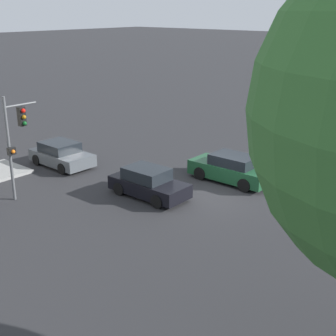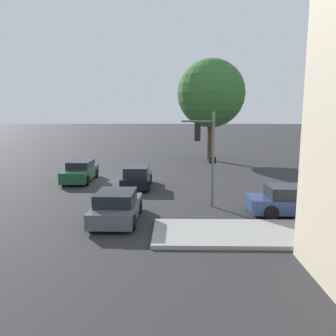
{
  "view_description": "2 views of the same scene",
  "coord_description": "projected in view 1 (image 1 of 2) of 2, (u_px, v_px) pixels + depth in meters",
  "views": [
    {
      "loc": [
        -12.32,
        17.73,
        8.74
      ],
      "look_at": [
        1.3,
        1.8,
        1.52
      ],
      "focal_mm": 50.0,
      "sensor_mm": 36.0,
      "label": 1
    },
    {
      "loc": [
        23.54,
        4.73,
        4.81
      ],
      "look_at": [
        1.47,
        4.33,
        1.19
      ],
      "focal_mm": 35.0,
      "sensor_mm": 36.0,
      "label": 2
    }
  ],
  "objects": [
    {
      "name": "traffic_signal",
      "position": [
        16.0,
        133.0,
        21.67
      ],
      "size": [
        0.56,
        1.81,
        4.97
      ],
      "rotation": [
        0.0,
        0.0,
        3.14
      ],
      "color": "#515456",
      "rests_on": "ground_plane"
    },
    {
      "name": "crossing_car_2",
      "position": [
        231.0,
        169.0,
        24.55
      ],
      "size": [
        4.41,
        1.91,
        1.48
      ],
      "rotation": [
        0.0,
        0.0,
        0.01
      ],
      "color": "#194728",
      "rests_on": "ground_plane"
    },
    {
      "name": "ground_plane",
      "position": [
        212.0,
        193.0,
        23.16
      ],
      "size": [
        300.0,
        300.0,
        0.0
      ],
      "primitive_type": "plane",
      "color": "#28282B"
    },
    {
      "name": "crossing_car_1",
      "position": [
        61.0,
        155.0,
        27.04
      ],
      "size": [
        3.96,
        2.05,
        1.39
      ],
      "rotation": [
        0.0,
        0.0,
        3.13
      ],
      "color": "#4C5156",
      "rests_on": "ground_plane"
    },
    {
      "name": "crossing_car_0",
      "position": [
        149.0,
        183.0,
        22.64
      ],
      "size": [
        4.0,
        1.88,
        1.42
      ],
      "rotation": [
        0.0,
        0.0,
        3.15
      ],
      "color": "black",
      "rests_on": "ground_plane"
    }
  ]
}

